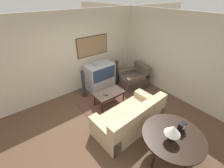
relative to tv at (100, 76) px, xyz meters
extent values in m
plane|color=brown|center=(-0.86, -1.70, -0.49)|extent=(12.00, 12.00, 0.00)
cube|color=beige|center=(-0.86, 0.43, 0.86)|extent=(12.00, 0.06, 2.70)
cube|color=#4C381E|center=(0.00, 0.39, 1.03)|extent=(1.20, 0.03, 0.68)
cube|color=#93704C|center=(0.00, 0.37, 1.03)|extent=(1.15, 0.01, 0.63)
cube|color=beige|center=(1.77, -1.70, 0.86)|extent=(0.06, 12.00, 2.70)
cube|color=brown|center=(-0.18, -0.96, -0.49)|extent=(2.05, 1.44, 0.01)
cube|color=#B7B7BC|center=(0.00, 0.00, -0.28)|extent=(1.00, 0.58, 0.43)
cube|color=#B7B7BC|center=(0.00, 0.00, 0.20)|extent=(1.00, 0.58, 0.53)
cube|color=#2D425B|center=(0.00, -0.29, 0.20)|extent=(0.90, 0.01, 0.46)
cube|color=#9E9EA3|center=(0.00, 0.00, 0.51)|extent=(0.45, 0.32, 0.09)
cube|color=#CCB289|center=(-0.48, -2.05, -0.27)|extent=(1.93, 1.03, 0.44)
cube|color=#CCB289|center=(-0.46, -2.40, 0.15)|extent=(1.89, 0.33, 0.42)
cube|color=#CCB289|center=(0.34, -2.01, -0.19)|extent=(0.29, 0.93, 0.60)
cube|color=#CCB289|center=(-1.30, -2.10, -0.19)|extent=(0.29, 0.93, 0.60)
cube|color=gray|center=(-0.05, -2.25, 0.11)|extent=(0.37, 0.14, 0.34)
cube|color=gray|center=(-0.89, -2.29, 0.11)|extent=(0.37, 0.14, 0.34)
cube|color=brown|center=(1.08, -0.63, -0.28)|extent=(1.06, 0.99, 0.42)
cube|color=brown|center=(1.43, -0.71, 0.13)|extent=(0.35, 0.83, 0.40)
cube|color=brown|center=(1.15, -0.31, -0.21)|extent=(0.92, 0.35, 0.56)
cube|color=brown|center=(1.00, -0.95, -0.21)|extent=(0.92, 0.35, 0.56)
cube|color=black|center=(-0.31, -0.98, -0.08)|extent=(0.94, 0.52, 0.04)
cylinder|color=black|center=(-0.73, -1.19, -0.30)|extent=(0.04, 0.04, 0.39)
cylinder|color=black|center=(0.11, -1.19, -0.30)|extent=(0.04, 0.04, 0.39)
cylinder|color=black|center=(-0.73, -0.77, -0.30)|extent=(0.04, 0.04, 0.39)
cylinder|color=black|center=(0.11, -0.77, -0.30)|extent=(0.04, 0.04, 0.39)
cylinder|color=black|center=(-0.43, -3.25, 0.22)|extent=(1.22, 1.22, 0.04)
cube|color=black|center=(-0.43, -3.25, 0.15)|extent=(1.03, 0.49, 0.08)
cylinder|color=black|center=(-0.86, -3.19, -0.15)|extent=(0.05, 0.05, 0.69)
cylinder|color=black|center=(-0.01, -3.19, -0.15)|extent=(0.05, 0.05, 0.69)
cylinder|color=black|center=(-0.43, -3.64, -0.15)|extent=(0.05, 0.05, 0.69)
cylinder|color=black|center=(-0.58, -3.27, 0.25)|extent=(0.11, 0.11, 0.02)
cylinder|color=black|center=(-0.58, -3.27, 0.42)|extent=(0.02, 0.02, 0.31)
cone|color=white|center=(-0.58, -3.27, 0.52)|extent=(0.29, 0.29, 0.18)
cube|color=black|center=(-0.23, -3.27, 0.34)|extent=(0.16, 0.09, 0.21)
cylinder|color=white|center=(-0.23, -3.32, 0.38)|extent=(0.11, 0.01, 0.11)
cube|color=black|center=(-0.47, -1.00, -0.05)|extent=(0.13, 0.16, 0.02)
cylinder|color=black|center=(-0.72, -0.08, -0.48)|extent=(0.20, 0.20, 0.02)
cylinder|color=#2D2D2D|center=(-0.72, -0.08, -0.02)|extent=(0.12, 0.12, 0.95)
cylinder|color=black|center=(0.72, -0.08, -0.48)|extent=(0.20, 0.20, 0.02)
cylinder|color=#2D2D2D|center=(0.72, -0.08, -0.02)|extent=(0.12, 0.12, 0.95)
camera|label=1|loc=(-2.59, -4.06, 2.64)|focal=24.00mm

